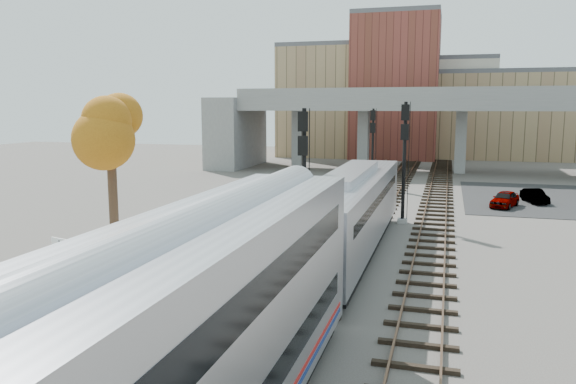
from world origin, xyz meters
The scene contains 15 objects.
ground centered at (0.00, 0.00, 0.00)m, with size 160.00×160.00×0.00m, color #47423D.
platform centered at (-7.25, 0.00, 0.17)m, with size 4.50×60.00×0.35m, color #9E9E99.
yellow_strip centered at (-5.35, 0.00, 0.35)m, with size 0.70×60.00×0.01m, color yellow.
tracks centered at (0.93, 12.50, 0.08)m, with size 10.70×95.00×0.25m.
overpass centered at (4.92, 45.00, 5.81)m, with size 54.00×12.00×9.50m.
buildings_far centered at (1.26, 66.57, 7.88)m, with size 43.00×21.00×20.60m.
parking_lot centered at (14.00, 28.00, 0.02)m, with size 14.00×18.00×0.04m, color black.
locomotive centered at (1.00, 6.46, 2.28)m, with size 3.02×19.05×4.10m.
signal_mast_near centered at (-1.10, 5.18, 3.73)m, with size 0.60×0.64×7.40m.
signal_mast_mid centered at (3.00, 14.93, 3.98)m, with size 0.60×0.64×7.77m.
signal_mast_far centered at (-1.10, 31.06, 3.66)m, with size 0.60×0.64×7.29m.
station_sign centered at (-8.12, -4.04, 1.98)m, with size 0.88×0.29×2.27m.
tree centered at (-9.71, 1.95, 6.48)m, with size 3.60×3.60×8.73m.
car_a centered at (9.88, 22.81, 0.65)m, with size 1.44×3.59×1.22m, color #99999E.
car_b centered at (12.31, 25.43, 0.58)m, with size 1.13×3.25×1.07m, color #99999E.
Camera 1 is at (5.65, -21.27, 7.48)m, focal length 35.00 mm.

